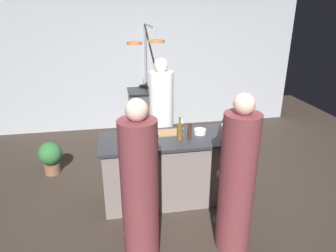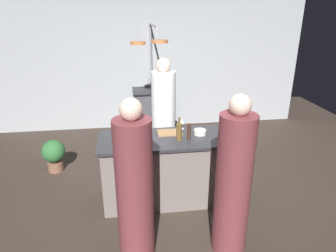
{
  "view_description": "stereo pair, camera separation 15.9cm",
  "coord_description": "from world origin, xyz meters",
  "px_view_note": "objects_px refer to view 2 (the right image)",
  "views": [
    {
      "loc": [
        -0.66,
        -3.49,
        2.45
      ],
      "look_at": [
        0.0,
        0.15,
        1.0
      ],
      "focal_mm": 32.6,
      "sensor_mm": 36.0,
      "label": 1
    },
    {
      "loc": [
        -0.5,
        -3.52,
        2.45
      ],
      "look_at": [
        0.0,
        0.15,
        1.0
      ],
      "focal_mm": 32.6,
      "sensor_mm": 36.0,
      "label": 2
    }
  ],
  "objects_px": {
    "wine_bottle_rose": "(223,133)",
    "chef": "(164,118)",
    "wine_glass_by_chef": "(123,130)",
    "wine_glass_near_left_guest": "(126,125)",
    "wine_bottle_amber": "(179,131)",
    "wine_bottle_white": "(131,139)",
    "potted_plant": "(54,154)",
    "stove_range": "(153,111)",
    "bar_stool_left": "(131,205)",
    "mixing_bowl_ceramic": "(200,132)",
    "guest_right": "(233,183)",
    "bar_stool_right": "(224,197)",
    "pepper_mill": "(189,132)",
    "cutting_board": "(170,133)",
    "wine_bottle_red": "(225,127)",
    "wine_glass_near_right_guest": "(182,122)",
    "guest_left": "(135,190)",
    "mixing_bowl_steel": "(142,137)"
  },
  "relations": [
    {
      "from": "chef",
      "to": "wine_bottle_rose",
      "type": "distance_m",
      "value": 1.33
    },
    {
      "from": "potted_plant",
      "to": "mixing_bowl_ceramic",
      "type": "height_order",
      "value": "mixing_bowl_ceramic"
    },
    {
      "from": "wine_bottle_amber",
      "to": "wine_bottle_white",
      "type": "relative_size",
      "value": 0.95
    },
    {
      "from": "wine_glass_by_chef",
      "to": "mixing_bowl_steel",
      "type": "height_order",
      "value": "wine_glass_by_chef"
    },
    {
      "from": "cutting_board",
      "to": "pepper_mill",
      "type": "distance_m",
      "value": 0.33
    },
    {
      "from": "guest_left",
      "to": "pepper_mill",
      "type": "bearing_deg",
      "value": 51.39
    },
    {
      "from": "cutting_board",
      "to": "wine_glass_near_left_guest",
      "type": "height_order",
      "value": "wine_glass_near_left_guest"
    },
    {
      "from": "wine_bottle_rose",
      "to": "wine_glass_by_chef",
      "type": "relative_size",
      "value": 2.12
    },
    {
      "from": "chef",
      "to": "potted_plant",
      "type": "relative_size",
      "value": 3.38
    },
    {
      "from": "guest_left",
      "to": "wine_glass_near_left_guest",
      "type": "relative_size",
      "value": 11.79
    },
    {
      "from": "stove_range",
      "to": "guest_right",
      "type": "xyz_separation_m",
      "value": [
        0.51,
        -3.44,
        0.35
      ]
    },
    {
      "from": "guest_left",
      "to": "mixing_bowl_steel",
      "type": "xyz_separation_m",
      "value": [
        0.13,
        0.96,
        0.13
      ]
    },
    {
      "from": "wine_bottle_amber",
      "to": "wine_glass_near_right_guest",
      "type": "relative_size",
      "value": 2.04
    },
    {
      "from": "stove_range",
      "to": "mixing_bowl_steel",
      "type": "distance_m",
      "value": 2.54
    },
    {
      "from": "cutting_board",
      "to": "mixing_bowl_ceramic",
      "type": "xyz_separation_m",
      "value": [
        0.39,
        -0.09,
        0.02
      ]
    },
    {
      "from": "stove_range",
      "to": "bar_stool_left",
      "type": "height_order",
      "value": "stove_range"
    },
    {
      "from": "wine_bottle_rose",
      "to": "chef",
      "type": "bearing_deg",
      "value": 116.28
    },
    {
      "from": "wine_bottle_rose",
      "to": "mixing_bowl_ceramic",
      "type": "bearing_deg",
      "value": 127.41
    },
    {
      "from": "wine_bottle_rose",
      "to": "mixing_bowl_steel",
      "type": "bearing_deg",
      "value": 168.09
    },
    {
      "from": "bar_stool_right",
      "to": "wine_bottle_white",
      "type": "bearing_deg",
      "value": 160.55
    },
    {
      "from": "pepper_mill",
      "to": "wine_glass_by_chef",
      "type": "bearing_deg",
      "value": 169.26
    },
    {
      "from": "guest_right",
      "to": "wine_bottle_amber",
      "type": "distance_m",
      "value": 1.01
    },
    {
      "from": "cutting_board",
      "to": "wine_glass_near_right_guest",
      "type": "xyz_separation_m",
      "value": [
        0.19,
        0.13,
        0.1
      ]
    },
    {
      "from": "bar_stool_right",
      "to": "wine_glass_near_right_guest",
      "type": "relative_size",
      "value": 4.66
    },
    {
      "from": "bar_stool_left",
      "to": "wine_bottle_red",
      "type": "xyz_separation_m",
      "value": [
        1.24,
        0.6,
        0.64
      ]
    },
    {
      "from": "stove_range",
      "to": "bar_stool_left",
      "type": "xyz_separation_m",
      "value": [
        -0.53,
        -3.07,
        -0.07
      ]
    },
    {
      "from": "potted_plant",
      "to": "pepper_mill",
      "type": "height_order",
      "value": "pepper_mill"
    },
    {
      "from": "stove_range",
      "to": "mixing_bowl_steel",
      "type": "xyz_separation_m",
      "value": [
        -0.35,
        -2.47,
        0.49
      ]
    },
    {
      "from": "pepper_mill",
      "to": "potted_plant",
      "type": "bearing_deg",
      "value": 150.79
    },
    {
      "from": "bar_stool_right",
      "to": "potted_plant",
      "type": "distance_m",
      "value": 2.77
    },
    {
      "from": "wine_glass_by_chef",
      "to": "wine_glass_near_left_guest",
      "type": "relative_size",
      "value": 1.0
    },
    {
      "from": "bar_stool_left",
      "to": "pepper_mill",
      "type": "bearing_deg",
      "value": 34.83
    },
    {
      "from": "pepper_mill",
      "to": "wine_glass_near_right_guest",
      "type": "bearing_deg",
      "value": 93.7
    },
    {
      "from": "wine_bottle_rose",
      "to": "wine_glass_near_left_guest",
      "type": "relative_size",
      "value": 2.12
    },
    {
      "from": "stove_range",
      "to": "pepper_mill",
      "type": "relative_size",
      "value": 4.24
    },
    {
      "from": "stove_range",
      "to": "mixing_bowl_ceramic",
      "type": "distance_m",
      "value": 2.48
    },
    {
      "from": "guest_left",
      "to": "wine_bottle_amber",
      "type": "distance_m",
      "value": 1.09
    },
    {
      "from": "chef",
      "to": "wine_bottle_red",
      "type": "xyz_separation_m",
      "value": [
        0.67,
        -0.97,
        0.2
      ]
    },
    {
      "from": "bar_stool_right",
      "to": "pepper_mill",
      "type": "relative_size",
      "value": 3.24
    },
    {
      "from": "wine_bottle_white",
      "to": "mixing_bowl_ceramic",
      "type": "xyz_separation_m",
      "value": [
        0.9,
        0.3,
        -0.09
      ]
    },
    {
      "from": "mixing_bowl_ceramic",
      "to": "wine_glass_near_left_guest",
      "type": "bearing_deg",
      "value": 167.83
    },
    {
      "from": "wine_bottle_red",
      "to": "wine_glass_near_right_guest",
      "type": "bearing_deg",
      "value": 149.71
    },
    {
      "from": "wine_glass_near_right_guest",
      "to": "mixing_bowl_ceramic",
      "type": "relative_size",
      "value": 0.93
    },
    {
      "from": "stove_range",
      "to": "chef",
      "type": "relative_size",
      "value": 0.51
    },
    {
      "from": "bar_stool_left",
      "to": "pepper_mill",
      "type": "xyz_separation_m",
      "value": [
        0.76,
        0.53,
        0.63
      ]
    },
    {
      "from": "wine_bottle_rose",
      "to": "guest_right",
      "type": "bearing_deg",
      "value": -98.75
    },
    {
      "from": "wine_bottle_white",
      "to": "bar_stool_right",
      "type": "bearing_deg",
      "value": -19.45
    },
    {
      "from": "guest_right",
      "to": "bar_stool_right",
      "type": "bearing_deg",
      "value": 81.72
    },
    {
      "from": "bar_stool_left",
      "to": "wine_glass_near_left_guest",
      "type": "relative_size",
      "value": 4.66
    },
    {
      "from": "guest_right",
      "to": "wine_glass_by_chef",
      "type": "relative_size",
      "value": 11.8
    }
  ]
}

